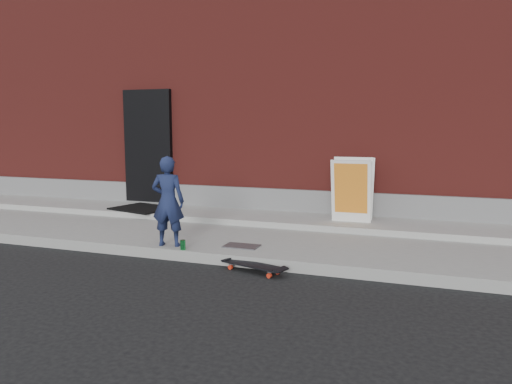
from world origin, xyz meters
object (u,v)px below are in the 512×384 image
at_px(child, 168,201).
at_px(skateboard, 254,266).
at_px(soda_can, 183,245).
at_px(pizza_sign, 353,189).

height_order(child, skateboard, child).
bearing_deg(soda_can, pizza_sign, 50.54).
height_order(skateboard, soda_can, soda_can).
distance_m(child, skateboard, 1.58).
distance_m(child, soda_can, 0.65).
bearing_deg(pizza_sign, child, -135.41).
bearing_deg(pizza_sign, soda_can, -129.46).
bearing_deg(skateboard, child, 166.94).
bearing_deg(skateboard, pizza_sign, 71.64).
distance_m(child, pizza_sign, 3.10).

